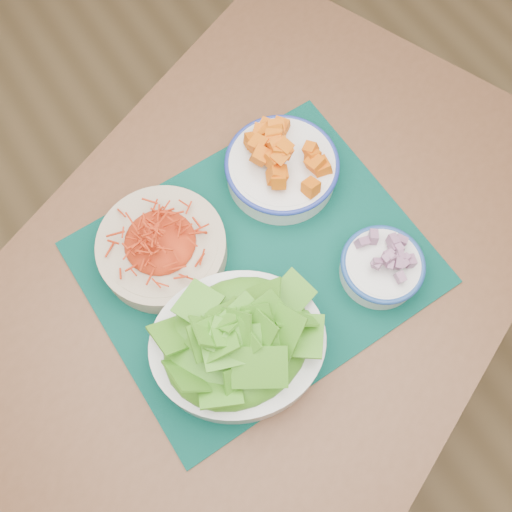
{
  "coord_description": "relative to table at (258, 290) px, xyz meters",
  "views": [
    {
      "loc": [
        -0.17,
        -0.37,
        1.72
      ],
      "look_at": [
        0.03,
        -0.06,
        0.78
      ],
      "focal_mm": 40.0,
      "sensor_mm": 36.0,
      "label": 1
    }
  ],
  "objects": [
    {
      "name": "onion_bowl",
      "position": [
        0.18,
        -0.12,
        0.14
      ],
      "size": [
        0.18,
        0.18,
        0.08
      ],
      "rotation": [
        0.0,
        0.0,
        -0.32
      ],
      "color": "silver",
      "rests_on": "placemat"
    },
    {
      "name": "lettuce_bowl",
      "position": [
        -0.11,
        -0.1,
        0.16
      ],
      "size": [
        0.36,
        0.34,
        0.13
      ],
      "rotation": [
        0.0,
        0.0,
        -0.41
      ],
      "color": "silver",
      "rests_on": "placemat"
    },
    {
      "name": "ground",
      "position": [
        -0.02,
        0.08,
        -0.66
      ],
      "size": [
        4.0,
        4.0,
        0.0
      ],
      "primitive_type": "plane",
      "color": "olive",
      "rests_on": "ground"
    },
    {
      "name": "carrot_bowl",
      "position": [
        -0.12,
        0.13,
        0.14
      ],
      "size": [
        0.26,
        0.26,
        0.09
      ],
      "rotation": [
        0.0,
        0.0,
        0.15
      ],
      "color": "#C5B192",
      "rests_on": "placemat"
    },
    {
      "name": "placemat",
      "position": [
        0.01,
        0.02,
        0.1
      ],
      "size": [
        0.58,
        0.48,
        0.0
      ],
      "primitive_type": "cube",
      "rotation": [
        0.0,
        0.0,
        0.01
      ],
      "color": "#022C25",
      "rests_on": "table"
    },
    {
      "name": "squash_bowl",
      "position": [
        0.15,
        0.14,
        0.15
      ],
      "size": [
        0.22,
        0.22,
        0.1
      ],
      "rotation": [
        0.0,
        0.0,
        0.01
      ],
      "color": "silver",
      "rests_on": "placemat"
    },
    {
      "name": "table",
      "position": [
        0.0,
        0.0,
        0.0
      ],
      "size": [
        1.47,
        1.24,
        0.75
      ],
      "rotation": [
        0.0,
        0.0,
        0.38
      ],
      "color": "brown",
      "rests_on": "ground"
    }
  ]
}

